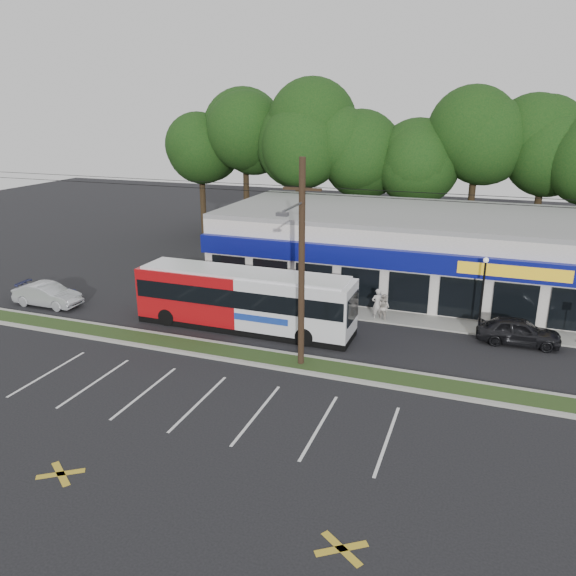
# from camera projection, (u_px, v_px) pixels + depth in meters

# --- Properties ---
(ground) EXTENTS (120.00, 120.00, 0.00)m
(ground) POSITION_uv_depth(u_px,v_px,m) (237.00, 364.00, 27.63)
(ground) COLOR black
(ground) RESTS_ON ground
(grass_strip) EXTENTS (40.00, 1.60, 0.12)m
(grass_strip) POSITION_uv_depth(u_px,v_px,m) (245.00, 355.00, 28.50)
(grass_strip) COLOR #273C18
(grass_strip) RESTS_ON ground
(curb_south) EXTENTS (40.00, 0.25, 0.14)m
(curb_south) POSITION_uv_depth(u_px,v_px,m) (238.00, 362.00, 27.74)
(curb_south) COLOR #9E9E93
(curb_south) RESTS_ON ground
(curb_north) EXTENTS (40.00, 0.25, 0.14)m
(curb_north) POSITION_uv_depth(u_px,v_px,m) (252.00, 348.00, 29.26)
(curb_north) COLOR #9E9E93
(curb_north) RESTS_ON ground
(sidewalk) EXTENTS (32.00, 2.20, 0.10)m
(sidewalk) POSITION_uv_depth(u_px,v_px,m) (375.00, 315.00, 34.01)
(sidewalk) COLOR #9E9E93
(sidewalk) RESTS_ON ground
(strip_mall) EXTENTS (25.00, 12.55, 5.30)m
(strip_mall) POSITION_uv_depth(u_px,v_px,m) (404.00, 248.00, 39.23)
(strip_mall) COLOR #BDB7AF
(strip_mall) RESTS_ON ground
(utility_pole) EXTENTS (50.00, 2.77, 10.00)m
(utility_pole) POSITION_uv_depth(u_px,v_px,m) (298.00, 258.00, 25.86)
(utility_pole) COLOR black
(utility_pole) RESTS_ON ground
(lamp_post) EXTENTS (0.30, 0.30, 4.25)m
(lamp_post) POSITION_uv_depth(u_px,v_px,m) (483.00, 285.00, 31.06)
(lamp_post) COLOR black
(lamp_post) RESTS_ON ground
(tree_line) EXTENTS (46.76, 6.76, 11.83)m
(tree_line) POSITION_uv_depth(u_px,v_px,m) (409.00, 153.00, 46.96)
(tree_line) COLOR black
(tree_line) RESTS_ON ground
(metrobus) EXTENTS (12.60, 2.70, 3.38)m
(metrobus) POSITION_uv_depth(u_px,v_px,m) (244.00, 298.00, 31.62)
(metrobus) COLOR #A90D11
(metrobus) RESTS_ON ground
(car_dark) EXTENTS (4.29, 1.81, 1.45)m
(car_dark) POSITION_uv_depth(u_px,v_px,m) (518.00, 331.00, 29.80)
(car_dark) COLOR black
(car_dark) RESTS_ON ground
(car_silver) EXTENTS (4.43, 1.58, 1.46)m
(car_silver) POSITION_uv_depth(u_px,v_px,m) (47.00, 295.00, 35.54)
(car_silver) COLOR #ABAEB3
(car_silver) RESTS_ON ground
(car_blue) EXTENTS (4.20, 2.04, 1.18)m
(car_blue) POSITION_uv_depth(u_px,v_px,m) (49.00, 292.00, 36.58)
(car_blue) COLOR navy
(car_blue) RESTS_ON ground
(pedestrian_a) EXTENTS (0.83, 0.76, 1.90)m
(pedestrian_a) POSITION_uv_depth(u_px,v_px,m) (377.00, 304.00, 33.22)
(pedestrian_a) COLOR beige
(pedestrian_a) RESTS_ON ground
(pedestrian_b) EXTENTS (0.98, 0.90, 1.62)m
(pedestrian_b) POSITION_uv_depth(u_px,v_px,m) (384.00, 307.00, 33.11)
(pedestrian_b) COLOR #BEB5AB
(pedestrian_b) RESTS_ON ground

